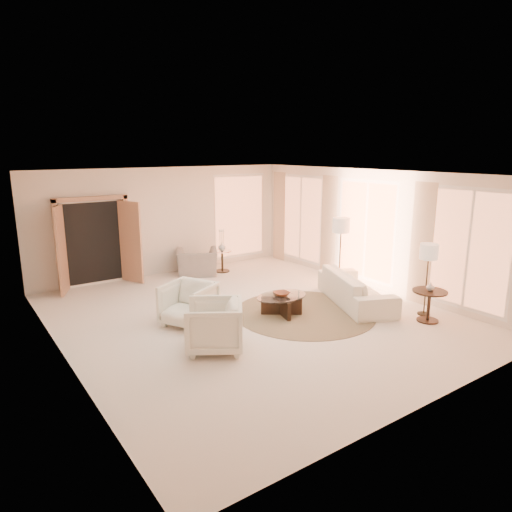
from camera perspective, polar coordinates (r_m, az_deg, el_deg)
room at (r=8.80m, az=-0.65°, el=1.06°), size 7.04×8.04×2.83m
windows_right at (r=11.15m, az=13.89°, el=3.02°), size 0.10×6.40×2.40m
window_back_corner at (r=13.30m, az=-2.05°, el=5.00°), size 1.70×0.10×2.40m
curtains_right at (r=11.73m, az=10.42°, el=3.43°), size 0.06×5.20×2.60m
french_doors at (r=11.53m, az=-19.48°, el=1.53°), size 1.95×0.66×2.16m
area_rug at (r=9.40m, az=6.06°, el=-7.06°), size 3.39×3.39×0.01m
sofa at (r=10.04m, az=12.36°, el=-3.97°), size 1.75×2.49×0.68m
armchair_left at (r=8.73m, az=-8.42°, el=-5.68°), size 1.13×1.15×0.89m
armchair_right at (r=7.60m, az=-5.27°, el=-8.39°), size 1.19×1.21×0.92m
accent_chair at (r=12.11m, az=-7.38°, el=-0.23°), size 1.24×1.08×0.91m
coffee_table at (r=9.19m, az=3.21°, el=-5.86°), size 1.39×1.39×0.40m
end_table at (r=9.40m, az=20.83°, el=-5.20°), size 0.65×0.65×0.62m
side_table at (r=12.37m, az=-4.24°, el=-0.35°), size 0.51×0.51×0.59m
floor_lamp_near at (r=10.98m, az=10.59°, el=3.41°), size 0.41×0.41×1.67m
floor_lamp_far at (r=9.53m, az=20.79°, el=0.13°), size 0.35×0.35×1.45m
bowl at (r=9.13m, az=3.23°, el=-4.74°), size 0.31×0.31×0.08m
end_vase at (r=9.32m, az=20.97°, el=-3.62°), size 0.19×0.19×0.16m
side_vase at (r=12.29m, az=-4.27°, el=1.18°), size 0.27×0.27×0.22m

